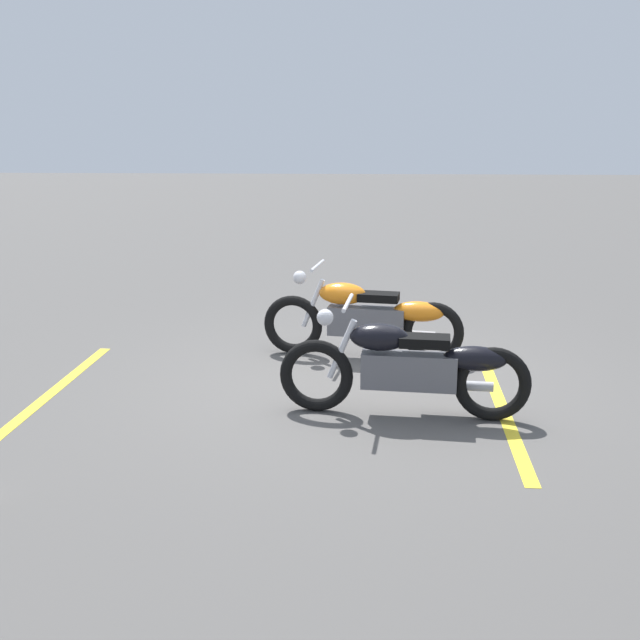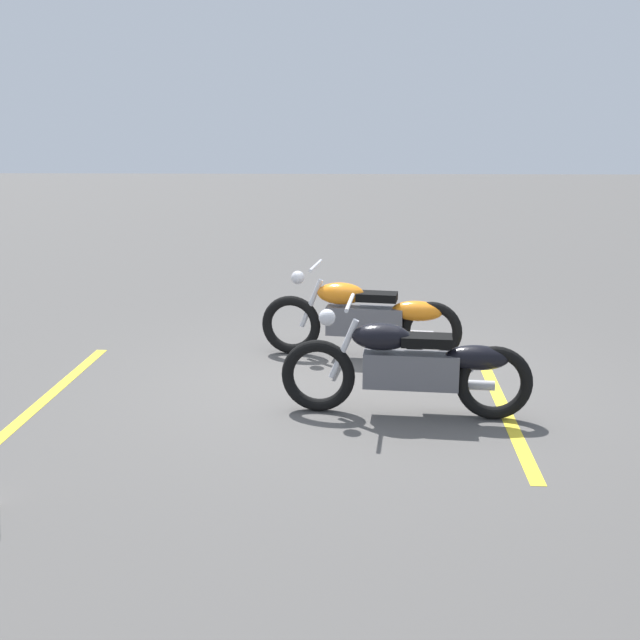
# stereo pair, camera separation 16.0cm
# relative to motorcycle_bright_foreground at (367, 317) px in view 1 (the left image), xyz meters

# --- Properties ---
(ground_plane) EXTENTS (60.00, 60.00, 0.00)m
(ground_plane) POSITION_rel_motorcycle_bright_foreground_xyz_m (0.03, 0.87, -0.46)
(ground_plane) COLOR #514F4C
(motorcycle_bright_foreground) EXTENTS (2.22, 0.65, 1.04)m
(motorcycle_bright_foreground) POSITION_rel_motorcycle_bright_foreground_xyz_m (0.00, 0.00, 0.00)
(motorcycle_bright_foreground) COLOR black
(motorcycle_bright_foreground) RESTS_ON ground
(motorcycle_dark_foreground) EXTENTS (2.23, 0.62, 1.04)m
(motorcycle_dark_foreground) POSITION_rel_motorcycle_bright_foreground_xyz_m (-0.36, 1.74, 0.00)
(motorcycle_dark_foreground) COLOR black
(motorcycle_dark_foreground) RESTS_ON ground
(parking_stripe_near) EXTENTS (0.23, 3.20, 0.01)m
(parking_stripe_near) POSITION_rel_motorcycle_bright_foreground_xyz_m (-1.23, 1.55, -0.46)
(parking_stripe_near) COLOR yellow
(parking_stripe_near) RESTS_ON ground
(parking_stripe_mid) EXTENTS (0.23, 3.20, 0.01)m
(parking_stripe_mid) POSITION_rel_motorcycle_bright_foreground_xyz_m (3.07, 1.40, -0.46)
(parking_stripe_mid) COLOR yellow
(parking_stripe_mid) RESTS_ON ground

